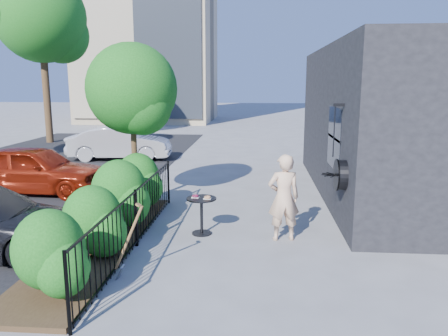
# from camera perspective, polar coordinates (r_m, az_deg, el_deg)

# --- Properties ---
(ground) EXTENTS (120.00, 120.00, 0.00)m
(ground) POSITION_cam_1_polar(r_m,az_deg,el_deg) (8.31, -1.10, -10.40)
(ground) COLOR gray
(ground) RESTS_ON ground
(shop_building) EXTENTS (6.22, 9.00, 4.00)m
(shop_building) POSITION_cam_1_polar(r_m,az_deg,el_deg) (13.12, 25.76, 5.43)
(shop_building) COLOR black
(shop_building) RESTS_ON ground
(fence) EXTENTS (0.05, 6.05, 1.10)m
(fence) POSITION_cam_1_polar(r_m,az_deg,el_deg) (8.40, -11.42, -6.34)
(fence) COLOR black
(fence) RESTS_ON ground
(planting_bed) EXTENTS (1.30, 6.00, 0.08)m
(planting_bed) POSITION_cam_1_polar(r_m,az_deg,el_deg) (8.77, -15.75, -9.36)
(planting_bed) COLOR #382616
(planting_bed) RESTS_ON ground
(shrubs) EXTENTS (1.10, 5.60, 1.24)m
(shrubs) POSITION_cam_1_polar(r_m,az_deg,el_deg) (8.63, -15.12, -5.07)
(shrubs) COLOR #145915
(shrubs) RESTS_ON ground
(patio_tree) EXTENTS (2.20, 2.20, 3.94)m
(patio_tree) POSITION_cam_1_polar(r_m,az_deg,el_deg) (10.88, -11.66, 9.39)
(patio_tree) COLOR #3F2B19
(patio_tree) RESTS_ON ground
(street_tree_far) EXTENTS (4.40, 4.40, 8.28)m
(street_tree_far) POSITION_cam_1_polar(r_m,az_deg,el_deg) (24.32, -22.68, 17.05)
(street_tree_far) COLOR #3F2B19
(street_tree_far) RESTS_ON ground
(cafe_table) EXTENTS (0.61, 0.61, 0.81)m
(cafe_table) POSITION_cam_1_polar(r_m,az_deg,el_deg) (8.88, -2.95, -5.38)
(cafe_table) COLOR black
(cafe_table) RESTS_ON ground
(woman) EXTENTS (0.68, 0.51, 1.71)m
(woman) POSITION_cam_1_polar(r_m,az_deg,el_deg) (8.54, 7.80, -3.85)
(woman) COLOR beige
(woman) RESTS_ON ground
(shovel) EXTENTS (0.50, 0.16, 1.26)m
(shovel) POSITION_cam_1_polar(r_m,az_deg,el_deg) (7.07, -12.55, -9.81)
(shovel) COLOR brown
(shovel) RESTS_ON ground
(car_red) EXTENTS (4.02, 1.77, 1.34)m
(car_red) POSITION_cam_1_polar(r_m,az_deg,el_deg) (13.24, -23.49, -0.16)
(car_red) COLOR maroon
(car_red) RESTS_ON ground
(car_silver) EXTENTS (4.14, 1.75, 1.33)m
(car_silver) POSITION_cam_1_polar(r_m,az_deg,el_deg) (17.99, -13.44, 3.17)
(car_silver) COLOR #B9B9BE
(car_silver) RESTS_ON ground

